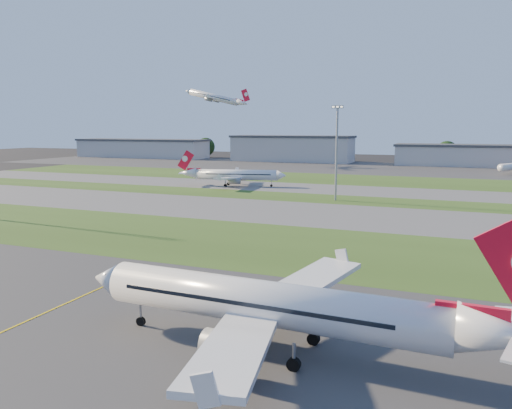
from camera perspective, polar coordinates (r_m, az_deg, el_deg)
The scene contains 17 objects.
grass_strip_a at distance 92.82m, azimuth -8.03°, elevation -3.70°, with size 300.00×34.00×0.01m, color #2B4416.
taxiway_a at distance 121.97m, azimuth -0.28°, elevation -0.61°, with size 300.00×32.00×0.01m, color #515154.
grass_strip_b at distance 145.16m, azimuth 3.45°, elevation 0.89°, with size 300.00×18.00×0.01m, color #2B4416.
taxiway_b at distance 166.00m, azimuth 5.87°, elevation 1.86°, with size 300.00×26.00×0.01m, color #515154.
grass_strip_c at distance 197.73m, azimuth 8.54°, elevation 2.92°, with size 300.00×40.00×0.01m, color #2B4416.
apron_far at distance 256.25m, azimuth 11.68°, elevation 4.17°, with size 400.00×80.00×0.01m, color #333335.
airliner_parked at distance 45.34m, azimuth 1.54°, elevation -11.40°, with size 39.35×33.37×12.28m.
airliner_taxiing at distance 170.88m, azimuth -2.39°, elevation 3.38°, with size 34.35×28.81×10.87m.
airliner_departing at distance 279.56m, azimuth -4.80°, elevation 12.11°, with size 34.76×29.38×10.85m.
light_mast_centre at distance 137.90m, azimuth 9.20°, elevation 6.56°, with size 3.20×0.70×25.80m.
hangar_far_west at distance 342.93m, azimuth -12.91°, elevation 6.28°, with size 91.80×23.00×12.20m.
hangar_west at distance 295.84m, azimuth 4.14°, elevation 6.40°, with size 71.40×23.00×15.20m.
hangar_east at distance 281.89m, azimuth 23.95°, elevation 5.15°, with size 81.60×23.00×11.20m.
tree_far_west at distance 377.26m, azimuth -16.80°, elevation 6.40°, with size 11.00×11.00×12.00m.
tree_west at distance 334.96m, azimuth -5.77°, elevation 6.58°, with size 12.10×12.10×13.20m.
tree_mid_west at distance 299.96m, azimuth 9.36°, elevation 6.00°, with size 9.90×9.90×10.80m.
tree_mid_east at distance 295.72m, azimuth 20.97°, elevation 5.69°, with size 11.55×11.55×12.60m.
Camera 1 is at (45.55, -26.37, 19.98)m, focal length 35.00 mm.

